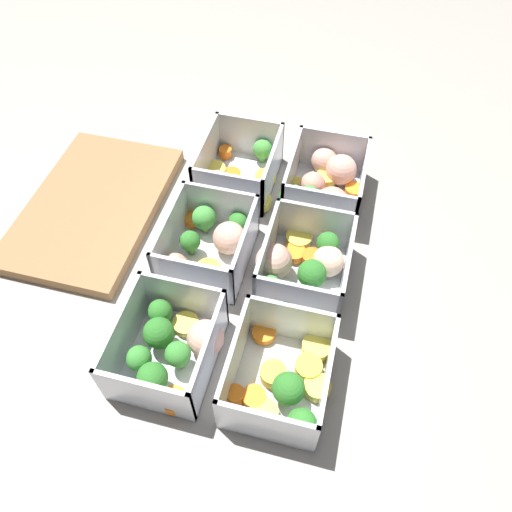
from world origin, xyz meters
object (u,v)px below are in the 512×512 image
at_px(container_far_center, 208,243).
at_px(container_near_center, 301,265).
at_px(container_far_left, 171,347).
at_px(container_far_right, 236,173).
at_px(container_near_left, 284,380).
at_px(container_near_right, 324,185).

bearing_deg(container_far_center, container_near_center, -92.59).
distance_m(container_far_left, container_far_center, 0.16).
height_order(container_far_left, container_far_right, same).
distance_m(container_near_left, container_far_left, 0.13).
relative_size(container_near_left, container_far_right, 0.94).
xyz_separation_m(container_near_center, container_far_center, (0.01, 0.13, -0.00)).
distance_m(container_near_left, container_near_right, 0.31).
bearing_deg(container_far_left, container_near_left, -92.59).
relative_size(container_far_left, container_far_center, 1.05).
distance_m(container_near_center, container_near_right, 0.15).
bearing_deg(container_far_center, container_far_left, -178.20).
xyz_separation_m(container_near_center, container_far_right, (0.15, 0.13, -0.00)).
relative_size(container_near_right, container_far_right, 1.08).
height_order(container_near_center, container_far_center, same).
distance_m(container_near_right, container_far_center, 0.20).
distance_m(container_near_left, container_far_center, 0.21).
distance_m(container_near_right, container_far_left, 0.33).
height_order(container_near_left, container_far_left, same).
distance_m(container_near_left, container_near_center, 0.16).
bearing_deg(container_near_right, container_far_right, 92.93).
distance_m(container_near_left, container_far_right, 0.34).
height_order(container_near_right, container_far_right, same).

